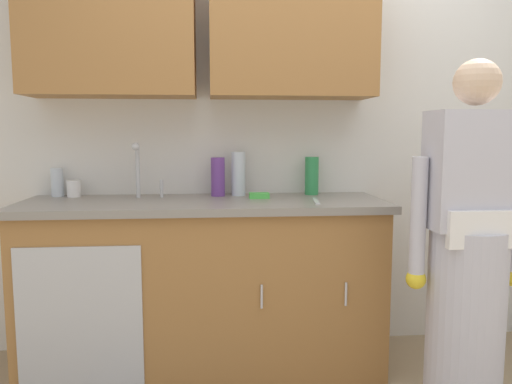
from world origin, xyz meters
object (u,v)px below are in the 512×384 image
(knife_on_counter, at_px, (316,201))
(sink, at_px, (142,203))
(cup_by_sink, at_px, (74,189))
(bottle_cleaner_spray, at_px, (57,182))
(sponge, at_px, (259,196))
(bottle_water_tall, at_px, (238,174))
(bottle_dish_liquid, at_px, (218,177))
(bottle_water_short, at_px, (312,176))
(person_at_sink, at_px, (468,270))

(knife_on_counter, bearing_deg, sink, -89.29)
(cup_by_sink, bearing_deg, bottle_cleaner_spray, 163.75)
(knife_on_counter, bearing_deg, sponge, -111.28)
(bottle_water_tall, relative_size, knife_on_counter, 1.06)
(knife_on_counter, bearing_deg, cup_by_sink, -95.76)
(bottle_dish_liquid, bearing_deg, cup_by_sink, 177.88)
(bottle_dish_liquid, bearing_deg, bottle_cleaner_spray, 176.32)
(bottle_dish_liquid, xyz_separation_m, knife_on_counter, (0.52, -0.28, -0.11))
(knife_on_counter, distance_m, sponge, 0.33)
(bottle_dish_liquid, xyz_separation_m, bottle_cleaner_spray, (-0.92, 0.06, -0.03))
(bottle_dish_liquid, relative_size, bottle_water_short, 1.00)
(sponge, bearing_deg, bottle_water_short, 23.77)
(bottle_dish_liquid, distance_m, bottle_water_tall, 0.12)
(sink, distance_m, bottle_water_short, 0.99)
(person_at_sink, bearing_deg, bottle_dish_liquid, 144.41)
(bottle_water_short, distance_m, sponge, 0.37)
(sponge, bearing_deg, person_at_sink, -37.23)
(cup_by_sink, bearing_deg, bottle_water_tall, -0.97)
(cup_by_sink, relative_size, knife_on_counter, 0.40)
(bottle_cleaner_spray, relative_size, knife_on_counter, 0.68)
(bottle_cleaner_spray, xyz_separation_m, knife_on_counter, (1.44, -0.34, -0.08))
(sink, bearing_deg, bottle_cleaner_spray, 155.39)
(person_at_sink, xyz_separation_m, bottle_cleaner_spray, (-2.02, 0.85, 0.33))
(bottle_water_tall, bearing_deg, bottle_dish_liquid, -173.08)
(bottle_water_tall, bearing_deg, bottle_water_short, 0.66)
(bottle_dish_liquid, height_order, knife_on_counter, bottle_dish_liquid)
(person_at_sink, relative_size, bottle_dish_liquid, 7.25)
(bottle_water_tall, height_order, knife_on_counter, bottle_water_tall)
(bottle_water_tall, bearing_deg, bottle_cleaner_spray, 177.53)
(sink, distance_m, person_at_sink, 1.65)
(person_at_sink, xyz_separation_m, bottle_water_short, (-0.55, 0.81, 0.36))
(bottle_dish_liquid, distance_m, bottle_water_short, 0.55)
(bottle_water_tall, relative_size, bottle_water_short, 1.14)
(sink, relative_size, bottle_water_tall, 1.96)
(person_at_sink, distance_m, sponge, 1.13)
(sponge, bearing_deg, bottle_cleaner_spray, 170.92)
(person_at_sink, distance_m, cup_by_sink, 2.11)
(bottle_dish_liquid, bearing_deg, person_at_sink, -35.59)
(bottle_cleaner_spray, distance_m, knife_on_counter, 1.48)
(bottle_water_tall, bearing_deg, sponge, -52.02)
(person_at_sink, height_order, bottle_dish_liquid, person_at_sink)
(sink, height_order, bottle_dish_liquid, sink)
(sink, height_order, cup_by_sink, sink)
(bottle_water_tall, xyz_separation_m, knife_on_counter, (0.40, -0.30, -0.12))
(bottle_water_short, distance_m, bottle_cleaner_spray, 1.47)
(bottle_dish_liquid, bearing_deg, sponge, -28.61)
(bottle_water_tall, relative_size, sponge, 2.32)
(cup_by_sink, bearing_deg, sponge, -8.38)
(sink, relative_size, person_at_sink, 0.31)
(sink, bearing_deg, bottle_water_tall, 19.50)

